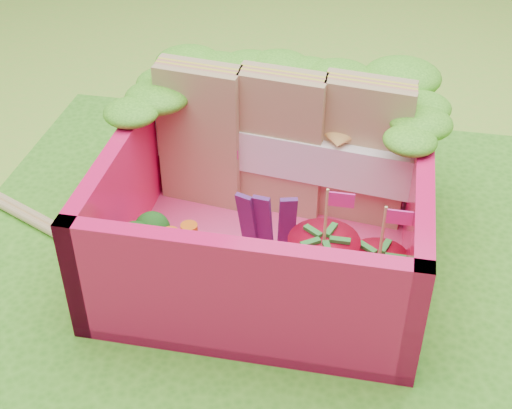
{
  "coord_description": "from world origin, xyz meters",
  "views": [
    {
      "loc": [
        0.52,
        -2.32,
        2.1
      ],
      "look_at": [
        0.06,
        0.07,
        0.28
      ],
      "focal_mm": 50.0,
      "sensor_mm": 36.0,
      "label": 1
    }
  ],
  "objects_px": {
    "sandwich_stack": "(282,144)",
    "chopsticks": "(21,211)",
    "broccoli": "(145,249)",
    "strawberry_left": "(322,267)",
    "strawberry_right": "(376,279)",
    "bento_box": "(269,201)"
  },
  "relations": [
    {
      "from": "sandwich_stack",
      "to": "chopsticks",
      "type": "height_order",
      "value": "sandwich_stack"
    },
    {
      "from": "broccoli",
      "to": "strawberry_left",
      "type": "distance_m",
      "value": 0.71
    },
    {
      "from": "strawberry_right",
      "to": "chopsticks",
      "type": "height_order",
      "value": "strawberry_right"
    },
    {
      "from": "chopsticks",
      "to": "bento_box",
      "type": "bearing_deg",
      "value": -1.55
    },
    {
      "from": "bento_box",
      "to": "strawberry_left",
      "type": "distance_m",
      "value": 0.39
    },
    {
      "from": "broccoli",
      "to": "strawberry_right",
      "type": "distance_m",
      "value": 0.93
    },
    {
      "from": "sandwich_stack",
      "to": "broccoli",
      "type": "xyz_separation_m",
      "value": [
        -0.45,
        -0.63,
        -0.16
      ]
    },
    {
      "from": "sandwich_stack",
      "to": "chopsticks",
      "type": "relative_size",
      "value": 0.64
    },
    {
      "from": "sandwich_stack",
      "to": "strawberry_left",
      "type": "height_order",
      "value": "sandwich_stack"
    },
    {
      "from": "bento_box",
      "to": "sandwich_stack",
      "type": "relative_size",
      "value": 1.05
    },
    {
      "from": "broccoli",
      "to": "chopsticks",
      "type": "xyz_separation_m",
      "value": [
        -0.76,
        0.37,
        -0.2
      ]
    },
    {
      "from": "sandwich_stack",
      "to": "chopsticks",
      "type": "distance_m",
      "value": 1.29
    },
    {
      "from": "broccoli",
      "to": "chopsticks",
      "type": "distance_m",
      "value": 0.87
    },
    {
      "from": "strawberry_right",
      "to": "chopsticks",
      "type": "relative_size",
      "value": 0.25
    },
    {
      "from": "bento_box",
      "to": "chopsticks",
      "type": "height_order",
      "value": "bento_box"
    },
    {
      "from": "bento_box",
      "to": "strawberry_left",
      "type": "bearing_deg",
      "value": -46.81
    },
    {
      "from": "sandwich_stack",
      "to": "strawberry_left",
      "type": "relative_size",
      "value": 2.36
    },
    {
      "from": "sandwich_stack",
      "to": "broccoli",
      "type": "bearing_deg",
      "value": -125.38
    },
    {
      "from": "sandwich_stack",
      "to": "bento_box",
      "type": "bearing_deg",
      "value": -90.9
    },
    {
      "from": "bento_box",
      "to": "sandwich_stack",
      "type": "xyz_separation_m",
      "value": [
        0.0,
        0.29,
        0.11
      ]
    },
    {
      "from": "broccoli",
      "to": "sandwich_stack",
      "type": "bearing_deg",
      "value": 54.62
    },
    {
      "from": "chopsticks",
      "to": "strawberry_right",
      "type": "bearing_deg",
      "value": -10.92
    }
  ]
}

